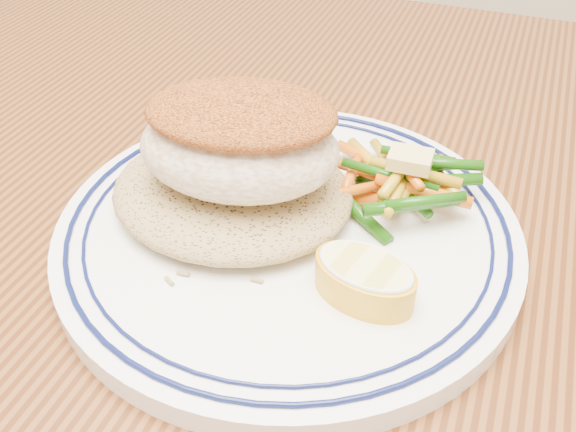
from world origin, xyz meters
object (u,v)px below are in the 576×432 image
Objects in this scene: rice_pilaf at (232,187)px; fish_fillet at (240,139)px; dining_table at (275,373)px; plate at (288,230)px; vegetable_pile at (401,180)px; lemon_wedge at (365,278)px.

fish_fillet reaches higher than rice_pilaf.
dining_table is 0.11m from plate.
plate is at bearing -139.15° from vegetable_pile.
vegetable_pile is at bearing 52.72° from dining_table.
vegetable_pile is at bearing 91.62° from lemon_wedge.
dining_table is 10.20× the size of rice_pilaf.
lemon_wedge is at bearing -15.93° from dining_table.
lemon_wedge is at bearing -35.62° from plate.
rice_pilaf is (-0.04, 0.03, 0.13)m from dining_table.
fish_fillet is (-0.03, 0.00, 0.06)m from plate.
rice_pilaf is 1.16× the size of fish_fillet.
rice_pilaf is (-0.04, 0.00, 0.02)m from plate.
fish_fillet reaches higher than lemon_wedge.
vegetable_pile is (0.06, 0.05, 0.02)m from plate.
lemon_wedge is at bearing -25.71° from fish_fillet.
fish_fillet is 0.10m from lemon_wedge.
rice_pilaf reaches higher than plate.
dining_table is 0.15m from vegetable_pile.
lemon_wedge is (0.06, -0.02, 0.12)m from dining_table.
rice_pilaf is 0.10m from vegetable_pile.
lemon_wedge is at bearing -25.23° from rice_pilaf.
vegetable_pile is (0.08, 0.05, -0.04)m from fish_fillet.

